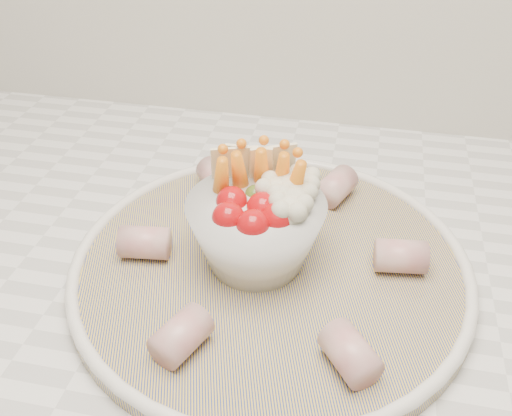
# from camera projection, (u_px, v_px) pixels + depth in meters

# --- Properties ---
(serving_platter) EXTENTS (0.48, 0.48, 0.02)m
(serving_platter) POSITION_uv_depth(u_px,v_px,m) (271.00, 265.00, 0.55)
(serving_platter) COLOR navy
(serving_platter) RESTS_ON kitchen_counter
(veggie_bowl) EXTENTS (0.13, 0.13, 0.11)m
(veggie_bowl) POSITION_uv_depth(u_px,v_px,m) (259.00, 223.00, 0.52)
(veggie_bowl) COLOR silver
(veggie_bowl) RESTS_ON serving_platter
(cured_meat_rolls) EXTENTS (0.29, 0.29, 0.03)m
(cured_meat_rolls) POSITION_uv_depth(u_px,v_px,m) (271.00, 249.00, 0.54)
(cured_meat_rolls) COLOR #AB4E51
(cured_meat_rolls) RESTS_ON serving_platter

